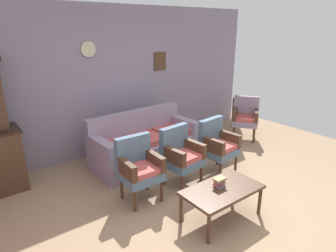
% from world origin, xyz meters
% --- Properties ---
extents(ground_plane, '(7.68, 7.68, 0.00)m').
position_xyz_m(ground_plane, '(0.00, 0.00, 0.00)').
color(ground_plane, '#997A5B').
extents(wall_back_with_decor, '(6.40, 0.09, 2.70)m').
position_xyz_m(wall_back_with_decor, '(0.00, 2.63, 1.35)').
color(wall_back_with_decor, gray).
rests_on(wall_back_with_decor, ground).
extents(floral_couch, '(1.94, 0.91, 0.90)m').
position_xyz_m(floral_couch, '(-0.04, 1.77, 0.33)').
color(floral_couch, gray).
rests_on(floral_couch, ground).
extents(armchair_row_middle, '(0.54, 0.51, 0.90)m').
position_xyz_m(armchair_row_middle, '(-0.74, 0.82, 0.50)').
color(armchair_row_middle, slate).
rests_on(armchair_row_middle, ground).
extents(armchair_near_couch_end, '(0.57, 0.54, 0.90)m').
position_xyz_m(armchair_near_couch_end, '(-0.02, 0.79, 0.50)').
color(armchair_near_couch_end, slate).
rests_on(armchair_near_couch_end, ground).
extents(armchair_by_doorway, '(0.57, 0.54, 0.90)m').
position_xyz_m(armchair_by_doorway, '(0.71, 0.73, 0.50)').
color(armchair_by_doorway, slate).
rests_on(armchair_by_doorway, ground).
extents(wingback_chair_by_fireplace, '(0.70, 0.71, 0.90)m').
position_xyz_m(wingback_chair_by_fireplace, '(2.33, 1.46, 0.50)').
color(wingback_chair_by_fireplace, gray).
rests_on(wingback_chair_by_fireplace, ground).
extents(coffee_table, '(1.00, 0.56, 0.42)m').
position_xyz_m(coffee_table, '(-0.16, -0.19, 0.38)').
color(coffee_table, '#472D1E').
rests_on(coffee_table, ground).
extents(book_stack_on_table, '(0.16, 0.11, 0.12)m').
position_xyz_m(book_stack_on_table, '(-0.16, -0.13, 0.48)').
color(book_stack_on_table, gray).
rests_on(book_stack_on_table, coffee_table).
extents(floor_vase_by_wall, '(0.19, 0.19, 0.69)m').
position_xyz_m(floor_vase_by_wall, '(2.85, 2.15, 0.35)').
color(floor_vase_by_wall, '#715450').
rests_on(floor_vase_by_wall, ground).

